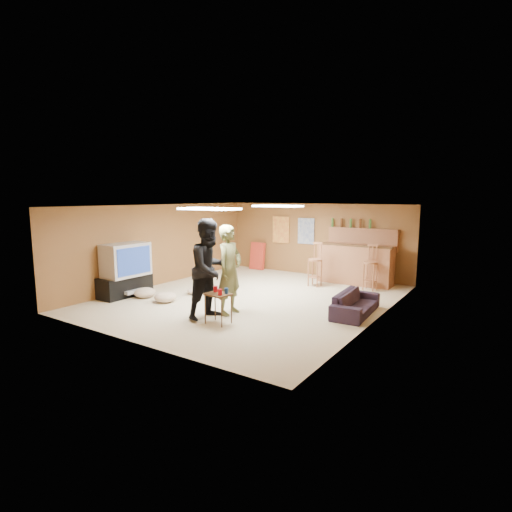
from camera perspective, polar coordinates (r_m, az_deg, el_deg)
The scene contains 32 objects.
ground at distance 9.60m, azimuth -0.66°, elevation -6.06°, with size 7.00×7.00×0.00m, color beige.
ceiling at distance 9.29m, azimuth -0.69°, elevation 7.18°, with size 6.00×7.00×0.02m, color silver.
wall_back at distance 12.41m, azimuth 8.46°, elevation 2.34°, with size 6.00×0.02×2.20m, color brown.
wall_front at distance 6.82m, azimuth -17.48°, elevation -3.00°, with size 6.00×0.02×2.20m, color brown.
wall_left at distance 11.33m, azimuth -13.32°, elevation 1.62°, with size 0.02×7.00×2.20m, color brown.
wall_right at distance 8.10m, azimuth 17.15°, elevation -1.21°, with size 0.02×7.00×2.20m, color brown.
tv_stand at distance 10.30m, azimuth -18.18°, elevation -4.06°, with size 0.55×1.30×0.50m, color black.
dvd_box at distance 10.15m, azimuth -17.38°, elevation -4.78°, with size 0.35×0.50×0.08m, color #B2B2B7.
tv_body at distance 10.13m, azimuth -18.11°, elevation -0.52°, with size 0.60×1.10×0.80m, color #B2B2B7.
tv_screen at distance 9.89m, azimuth -16.99°, elevation -0.68°, with size 0.02×0.95×0.65m, color navy.
bar_counter at distance 11.42m, azimuth 14.05°, elevation -1.15°, with size 2.00×0.60×1.10m, color brown.
bar_lip at distance 11.11m, azimuth 13.72°, elevation 1.47°, with size 2.10×0.12×0.05m, color #3D2613.
bar_shelf at distance 11.73m, azimuth 14.96°, elevation 3.75°, with size 2.00×0.18×0.05m, color brown.
bar_backing at distance 11.77m, azimuth 14.93°, elevation 2.30°, with size 2.00×0.14×0.60m, color brown.
poster_left at distance 12.91m, azimuth 3.58°, elevation 3.76°, with size 0.60×0.03×0.85m, color #BF3F26.
poster_right at distance 12.48m, azimuth 7.16°, elevation 3.55°, with size 0.55×0.03×0.80m, color #334C99.
folding_chair_stack at distance 13.29m, azimuth 0.21°, elevation 0.01°, with size 0.50×0.14×0.90m, color red.
ceiling_panel_front at distance 8.10m, azimuth -6.71°, elevation 6.72°, with size 1.20×0.60×0.04m, color white.
ceiling_panel_back at distance 10.31m, azimuth 3.10°, elevation 7.14°, with size 1.20×0.60×0.04m, color white.
person_olive at distance 8.20m, azimuth -3.79°, elevation -1.99°, with size 0.67×0.44×1.85m, color #61653A.
person_black at distance 7.94m, azimuth -6.56°, elevation -1.85°, with size 0.97×0.75×1.99m, color black.
sofa at distance 8.54m, azimuth 14.05°, elevation -6.55°, with size 1.59×0.62×0.46m, color black.
tray_table at distance 7.71m, azimuth -5.41°, elevation -7.48°, with size 0.45×0.36×0.59m, color #3D2613.
cup_red_near at distance 7.76m, azimuth -5.79°, elevation -4.70°, with size 0.08×0.08×0.11m, color red.
cup_red_far at distance 7.51m, azimuth -5.17°, elevation -5.14°, with size 0.08×0.08×0.11m, color red.
cup_blue at distance 7.62m, azimuth -4.25°, elevation -4.96°, with size 0.08×0.08×0.11m, color #164499.
bar_stool_left at distance 10.89m, azimuth 8.43°, elevation -1.03°, with size 0.40×0.40×1.25m, color brown, non-canonical shape.
bar_stool_right at distance 10.75m, azimuth 15.99°, elevation -1.93°, with size 0.33×0.33×1.06m, color brown, non-canonical shape.
cushion_near_tv at distance 9.48m, azimuth -12.82°, elevation -5.75°, with size 0.51×0.51×0.23m, color tan.
cushion_mid at distance 10.08m, azimuth -8.62°, elevation -4.89°, with size 0.42×0.42×0.19m, color tan.
cushion_far at distance 10.03m, azimuth -15.59°, elevation -5.05°, with size 0.52×0.52×0.23m, color tan.
bottle_row at distance 11.81m, azimuth 13.39°, elevation 4.59°, with size 1.20×0.08×0.26m, color #3F7233, non-canonical shape.
Camera 1 is at (5.23, -7.68, 2.42)m, focal length 28.00 mm.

